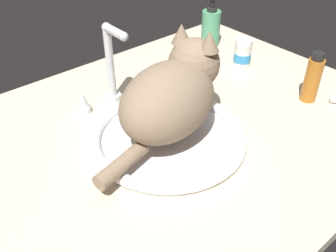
# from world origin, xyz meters

# --- Properties ---
(countertop) EXTENTS (1.24, 0.82, 0.03)m
(countertop) POSITION_xyz_m (0.00, 0.00, 0.01)
(countertop) COLOR beige
(countertop) RESTS_ON ground
(sink_basin) EXTENTS (0.35, 0.35, 0.03)m
(sink_basin) POSITION_xyz_m (0.02, -0.03, 0.04)
(sink_basin) COLOR white
(sink_basin) RESTS_ON countertop
(faucet) EXTENTS (0.20, 0.10, 0.21)m
(faucet) POSITION_xyz_m (0.02, 0.18, 0.11)
(faucet) COLOR silver
(faucet) RESTS_ON countertop
(cat) EXTENTS (0.38, 0.23, 0.21)m
(cat) POSITION_xyz_m (0.04, -0.02, 0.14)
(cat) COLOR #8C755B
(cat) RESTS_ON sink_basin
(soap_pump_bottle) EXTENTS (0.06, 0.06, 0.16)m
(soap_pump_bottle) POSITION_xyz_m (0.46, 0.27, 0.09)
(soap_pump_bottle) COLOR #4C9E70
(soap_pump_bottle) RESTS_ON countertop
(pill_bottle) EXTENTS (0.05, 0.05, 0.08)m
(pill_bottle) POSITION_xyz_m (0.43, 0.10, 0.07)
(pill_bottle) COLOR white
(pill_bottle) RESTS_ON countertop
(amber_bottle) EXTENTS (0.04, 0.04, 0.13)m
(amber_bottle) POSITION_xyz_m (0.41, -0.14, 0.09)
(amber_bottle) COLOR #B2661E
(amber_bottle) RESTS_ON countertop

